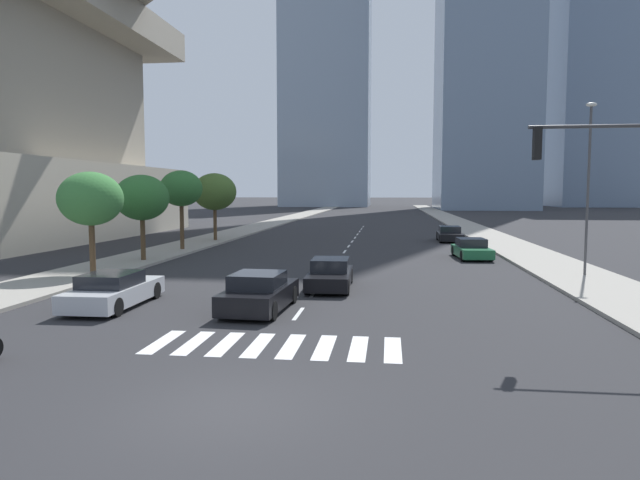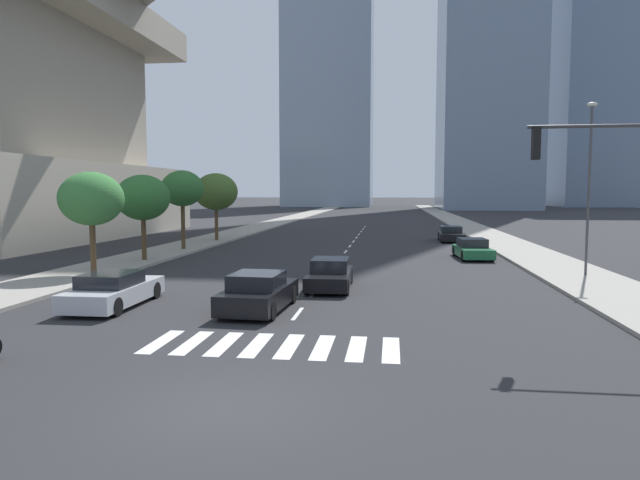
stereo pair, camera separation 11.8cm
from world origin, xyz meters
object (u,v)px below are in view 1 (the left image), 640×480
street_tree_second (142,198)px  street_tree_fourth (215,192)px  street_lamp_east (589,177)px  traffic_signal_near (631,183)px  sedan_green_1 (472,249)px  street_tree_third (181,189)px  sedan_black_2 (330,275)px  sedan_black_3 (450,234)px  street_tree_nearest (91,199)px  sedan_silver_0 (114,291)px  sedan_black_4 (259,293)px

street_tree_second → street_tree_fourth: street_tree_fourth is taller
street_lamp_east → traffic_signal_near: bearing=-103.3°
sedan_green_1 → street_tree_third: size_ratio=0.79×
street_tree_third → street_lamp_east: bearing=-21.9°
street_tree_third → sedan_green_1: bearing=-5.9°
street_tree_third → street_tree_fourth: size_ratio=0.99×
street_tree_third → sedan_black_2: bearing=-49.5°
sedan_black_3 → street_tree_nearest: size_ratio=0.94×
sedan_green_1 → traffic_signal_near: 19.59m
street_tree_nearest → sedan_silver_0: bearing=-56.2°
sedan_green_1 → sedan_black_3: size_ratio=0.93×
sedan_black_2 → street_lamp_east: 13.29m
street_tree_nearest → street_tree_second: (-0.00, 5.67, -0.00)m
street_tree_third → sedan_silver_0: bearing=-76.5°
sedan_black_2 → sedan_black_4: 5.26m
street_tree_third → street_tree_fourth: 7.52m
street_tree_nearest → street_tree_third: 11.97m
traffic_signal_near → street_tree_fourth: traffic_signal_near is taller
street_lamp_east → street_tree_second: (-23.63, 3.20, -1.05)m
traffic_signal_near → street_tree_nearest: traffic_signal_near is taller
traffic_signal_near → street_tree_fourth: 35.48m
sedan_black_2 → street_tree_second: street_tree_second is taller
sedan_black_4 → street_tree_second: bearing=41.7°
street_tree_nearest → street_tree_third: street_tree_third is taller
sedan_black_4 → traffic_signal_near: 11.90m
sedan_black_4 → traffic_signal_near: traffic_signal_near is taller
sedan_black_2 → traffic_signal_near: 12.27m
sedan_black_4 → traffic_signal_near: bearing=-99.4°
street_lamp_east → sedan_black_2: bearing=-159.9°
street_tree_fourth → sedan_green_1: bearing=-26.2°
street_tree_second → street_tree_fourth: (0.00, 13.80, 0.35)m
sedan_black_4 → street_tree_second: (-9.84, 12.41, 3.15)m
sedan_black_2 → street_tree_second: size_ratio=0.89×
sedan_black_2 → street_tree_nearest: street_tree_nearest is taller
sedan_black_3 → street_tree_fourth: size_ratio=0.84×
street_tree_nearest → street_lamp_east: bearing=6.0°
sedan_green_1 → street_tree_second: (-19.39, -4.27, 3.20)m
traffic_signal_near → street_tree_third: (-20.86, 21.18, -0.03)m
street_tree_second → street_tree_fourth: bearing=90.0°
sedan_green_1 → traffic_signal_near: traffic_signal_near is taller
sedan_black_4 → street_tree_fourth: size_ratio=0.79×
sedan_black_3 → street_tree_fourth: bearing=-81.6°
sedan_black_4 → sedan_green_1: bearing=-26.5°
traffic_signal_near → street_tree_third: bearing=-45.4°
sedan_black_2 → street_tree_second: (-11.80, 7.53, 3.19)m
traffic_signal_near → sedan_green_1: bearing=-85.6°
sedan_green_1 → sedan_black_4: 19.22m
sedan_black_2 → street_tree_fourth: bearing=-152.3°
street_tree_nearest → street_tree_second: bearing=90.0°
street_lamp_east → street_tree_third: size_ratio=1.49×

